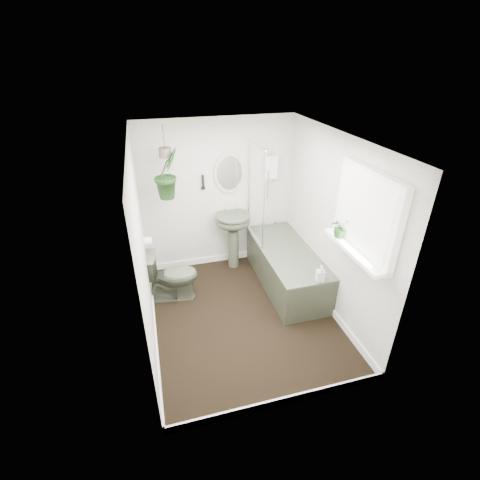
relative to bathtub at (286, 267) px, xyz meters
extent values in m
cube|color=black|center=(-0.80, -0.50, -0.30)|extent=(2.30, 2.80, 0.02)
cube|color=white|center=(-0.80, -0.50, 2.02)|extent=(2.30, 2.80, 0.02)
cube|color=white|center=(-0.80, 0.91, 0.86)|extent=(2.30, 0.02, 2.30)
cube|color=white|center=(-0.80, -1.91, 0.86)|extent=(2.30, 0.02, 2.30)
cube|color=white|center=(-1.96, -0.50, 0.86)|extent=(0.02, 2.80, 2.30)
cube|color=white|center=(0.36, -0.50, 0.86)|extent=(0.02, 2.80, 2.30)
cube|color=white|center=(-0.80, -0.50, -0.24)|extent=(2.30, 2.80, 0.10)
cube|color=white|center=(0.00, 0.84, 1.26)|extent=(0.20, 0.10, 0.35)
ellipsoid|color=beige|center=(-0.62, 0.87, 1.21)|extent=(0.46, 0.03, 0.62)
cylinder|color=black|center=(-1.02, 0.86, 1.11)|extent=(0.04, 0.04, 0.22)
cylinder|color=white|center=(-1.90, 0.20, 0.61)|extent=(0.11, 0.11, 0.11)
cube|color=white|center=(0.29, -1.20, 1.36)|extent=(0.08, 1.00, 0.90)
cube|color=white|center=(0.22, -1.20, 0.94)|extent=(0.18, 1.00, 0.04)
cube|color=white|center=(0.24, -1.20, 1.36)|extent=(0.01, 0.86, 0.76)
imported|color=#424838|center=(-1.65, 0.13, 0.07)|extent=(0.76, 0.49, 0.72)
imported|color=black|center=(0.20, -0.92, 1.07)|extent=(0.25, 0.23, 0.23)
imported|color=black|center=(-1.54, 0.53, 1.39)|extent=(0.47, 0.46, 0.67)
imported|color=black|center=(0.10, -0.79, 0.40)|extent=(0.11, 0.11, 0.21)
cylinder|color=brown|center=(-1.54, 0.53, 1.66)|extent=(0.16, 0.16, 0.12)
camera|label=1|loc=(-1.79, -3.93, 2.81)|focal=26.00mm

